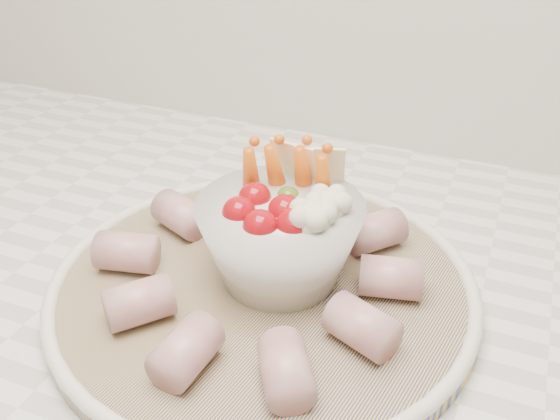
% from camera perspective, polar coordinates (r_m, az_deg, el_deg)
% --- Properties ---
extents(serving_platter, '(0.42, 0.42, 0.02)m').
position_cam_1_polar(serving_platter, '(0.54, -1.55, -6.89)').
color(serving_platter, navy).
rests_on(serving_platter, kitchen_counter).
extents(veggie_bowl, '(0.14, 0.14, 0.11)m').
position_cam_1_polar(veggie_bowl, '(0.51, 0.13, -2.32)').
color(veggie_bowl, silver).
rests_on(veggie_bowl, serving_platter).
extents(cured_meat_rolls, '(0.28, 0.28, 0.03)m').
position_cam_1_polar(cured_meat_rolls, '(0.52, -1.66, -5.05)').
color(cured_meat_rolls, '#A94D59').
rests_on(cured_meat_rolls, serving_platter).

